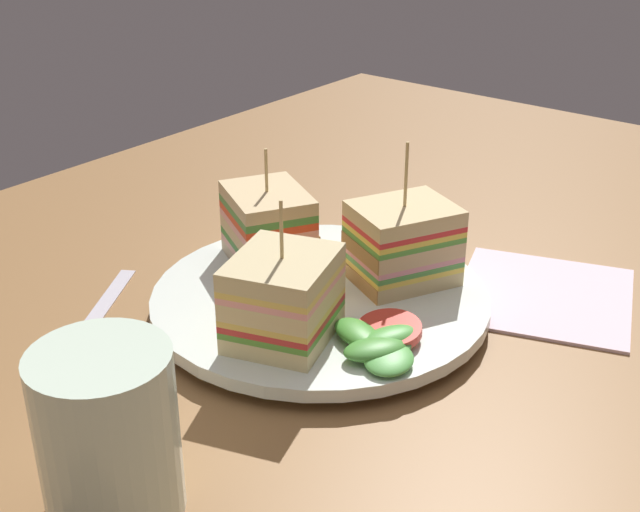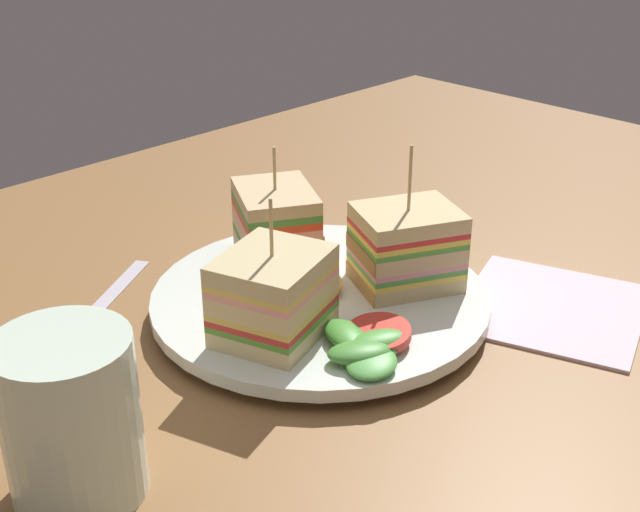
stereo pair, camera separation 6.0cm
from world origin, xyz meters
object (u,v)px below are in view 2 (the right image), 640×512
Objects in this scene: drinking_glass at (73,429)px; sandwich_wedge_0 at (273,296)px; sandwich_wedge_1 at (406,247)px; chip_pile at (306,275)px; sandwich_wedge_2 at (276,225)px; plate at (320,301)px; spoon at (78,324)px; napkin at (553,306)px.

sandwich_wedge_0 is at bearing -171.28° from drinking_glass.
chip_pile is at bearing -12.23° from sandwich_wedge_1.
sandwich_wedge_1 is 1.16× the size of sandwich_wedge_2.
plate is 2.17cm from chip_pile.
spoon is 1.45× the size of drinking_glass.
sandwich_wedge_1 is 24.23cm from spoon.
napkin is at bearing 167.87° from drinking_glass.
spoon is at bearing -34.55° from chip_pile.
chip_pile reaches higher than napkin.
plate is 3.81× the size of chip_pile.
spoon is (13.62, -9.38, -2.41)cm from chip_pile.
sandwich_wedge_1 is (-11.72, 1.55, 0.06)cm from sandwich_wedge_0.
sandwich_wedge_2 reaches higher than drinking_glass.
plate is 23.15cm from drinking_glass.
sandwich_wedge_1 is 11.93cm from napkin.
plate is at bearing -169.05° from drinking_glass.
spoon is 17.65cm from drinking_glass.
sandwich_wedge_0 is 1.51× the size of chip_pile.
drinking_glass is (22.32, 5.55, 1.19)cm from chip_pile.
sandwich_wedge_1 is (-5.51, 3.40, 3.62)cm from plate.
sandwich_wedge_1 is at bearing 52.26° from sandwich_wedge_2.
drinking_glass is at bearing 10.95° from plate.
plate reaches higher than spoon.
plate is at bearing -1.56° from sandwich_wedge_0.
napkin is at bearing 136.63° from plate.
sandwich_wedge_2 is 26.31cm from drinking_glass.
sandwich_wedge_2 is 5.70cm from chip_pile.
sandwich_wedge_0 reaches higher than sandwich_wedge_2.
drinking_glass is (22.53, 4.36, 2.99)cm from plate.
spoon is at bearing -37.37° from plate.
plate is 2.29× the size of sandwich_wedge_1.
sandwich_wedge_2 is at bearing -103.46° from plate.
napkin is (-18.82, 10.06, -4.33)cm from sandwich_wedge_0.
sandwich_wedge_2 is at bearing -156.07° from drinking_glass.
plate is at bearing 100.19° from chip_pile.
drinking_glass is (16.33, 2.51, -0.57)cm from sandwich_wedge_0.
sandwich_wedge_2 is 1.43× the size of chip_pile.
spoon is at bearing -120.24° from drinking_glass.
sandwich_wedge_0 is 0.75× the size of napkin.
sandwich_wedge_1 is 1.66× the size of chip_pile.
sandwich_wedge_2 reaches higher than napkin.
sandwich_wedge_2 is (-7.71, -8.16, 0.06)cm from sandwich_wedge_0.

